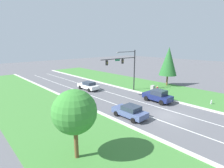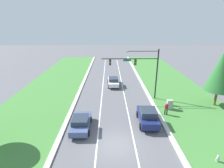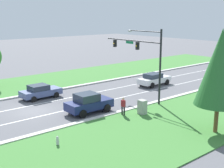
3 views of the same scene
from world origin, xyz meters
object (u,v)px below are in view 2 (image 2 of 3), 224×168
object	(u,v)px
conifer_near_right_tree	(222,70)
slate_blue_sedan	(81,123)
fire_hydrant	(218,159)
navy_sedan	(148,116)
traffic_signal_mast	(141,66)
white_sedan	(113,81)
pedestrian	(166,108)
utility_cabinet	(170,105)

from	to	relation	value
conifer_near_right_tree	slate_blue_sedan	bearing A→B (deg)	-162.89
conifer_near_right_tree	fire_hydrant	bearing A→B (deg)	-118.86
navy_sedan	traffic_signal_mast	bearing A→B (deg)	89.87
conifer_near_right_tree	navy_sedan	bearing A→B (deg)	-156.63
white_sedan	conifer_near_right_tree	distance (m)	16.99
navy_sedan	slate_blue_sedan	distance (m)	7.56
slate_blue_sedan	pedestrian	bearing A→B (deg)	15.06
utility_cabinet	pedestrian	size ratio (longest dim) A/B	0.81
utility_cabinet	fire_hydrant	world-z (taller)	utility_cabinet
navy_sedan	white_sedan	bearing A→B (deg)	107.17
white_sedan	pedestrian	world-z (taller)	pedestrian
slate_blue_sedan	pedestrian	world-z (taller)	pedestrian
white_sedan	conifer_near_right_tree	world-z (taller)	conifer_near_right_tree
navy_sedan	slate_blue_sedan	size ratio (longest dim) A/B	1.01
navy_sedan	slate_blue_sedan	xyz separation A→B (m)	(-7.49, -1.01, -0.17)
fire_hydrant	conifer_near_right_tree	xyz separation A→B (m)	(5.82, 10.57, 4.79)
slate_blue_sedan	traffic_signal_mast	bearing A→B (deg)	45.13
navy_sedan	slate_blue_sedan	bearing A→B (deg)	-170.77
navy_sedan	white_sedan	distance (m)	13.51
utility_cabinet	pedestrian	distance (m)	1.79
traffic_signal_mast	pedestrian	size ratio (longest dim) A/B	4.80
traffic_signal_mast	navy_sedan	world-z (taller)	traffic_signal_mast
conifer_near_right_tree	utility_cabinet	bearing A→B (deg)	-170.49
slate_blue_sedan	conifer_near_right_tree	distance (m)	19.24
traffic_signal_mast	slate_blue_sedan	distance (m)	11.84
traffic_signal_mast	utility_cabinet	size ratio (longest dim) A/B	5.89
pedestrian	conifer_near_right_tree	size ratio (longest dim) A/B	0.21
white_sedan	pedestrian	bearing A→B (deg)	-61.84
white_sedan	utility_cabinet	size ratio (longest dim) A/B	3.44
fire_hydrant	white_sedan	bearing A→B (deg)	113.36
traffic_signal_mast	fire_hydrant	world-z (taller)	traffic_signal_mast
white_sedan	fire_hydrant	distance (m)	20.78
fire_hydrant	traffic_signal_mast	bearing A→B (deg)	108.75
pedestrian	fire_hydrant	world-z (taller)	pedestrian
slate_blue_sedan	utility_cabinet	size ratio (longest dim) A/B	3.19
navy_sedan	fire_hydrant	xyz separation A→B (m)	(4.60, -6.06, -0.59)
navy_sedan	utility_cabinet	xyz separation A→B (m)	(3.65, 3.37, -0.24)
white_sedan	pedestrian	distance (m)	12.83
navy_sedan	pedestrian	world-z (taller)	navy_sedan
slate_blue_sedan	utility_cabinet	world-z (taller)	slate_blue_sedan
navy_sedan	fire_hydrant	distance (m)	7.63
slate_blue_sedan	navy_sedan	bearing A→B (deg)	7.02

